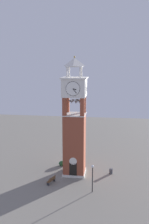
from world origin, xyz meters
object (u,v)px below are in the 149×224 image
object	(u,v)px
lamp_post	(93,173)
clock_tower	(75,127)
park_bench	(51,180)
trash_bin	(111,171)

from	to	relation	value
lamp_post	clock_tower	bearing A→B (deg)	120.14
park_bench	trash_bin	distance (m)	9.28
clock_tower	park_bench	distance (m)	8.24
lamp_post	trash_bin	world-z (taller)	lamp_post
park_bench	lamp_post	size ratio (longest dim) A/B	0.44
clock_tower	trash_bin	size ratio (longest dim) A/B	21.78
park_bench	lamp_post	distance (m)	6.37
park_bench	lamp_post	world-z (taller)	lamp_post
clock_tower	lamp_post	world-z (taller)	clock_tower
clock_tower	lamp_post	size ratio (longest dim) A/B	4.67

